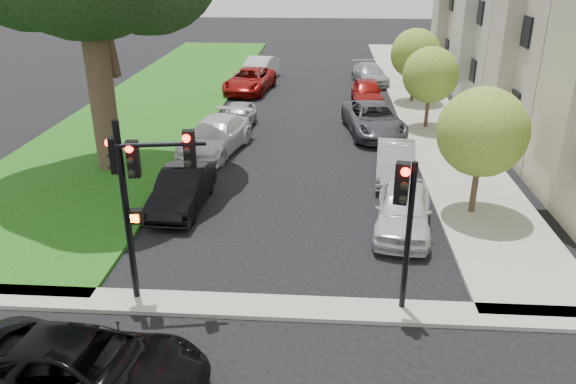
# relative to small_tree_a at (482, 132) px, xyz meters

# --- Properties ---
(ground) EXTENTS (140.00, 140.00, 0.00)m
(ground) POSITION_rel_small_tree_a_xyz_m (-6.20, -8.13, -2.98)
(ground) COLOR black
(ground) RESTS_ON ground
(grass_strip) EXTENTS (8.00, 44.00, 0.12)m
(grass_strip) POSITION_rel_small_tree_a_xyz_m (-15.20, 15.87, -2.92)
(grass_strip) COLOR #114E0E
(grass_strip) RESTS_ON ground
(sidewalk_right) EXTENTS (3.50, 44.00, 0.12)m
(sidewalk_right) POSITION_rel_small_tree_a_xyz_m (0.55, 15.87, -2.92)
(sidewalk_right) COLOR #9B9682
(sidewalk_right) RESTS_ON ground
(sidewalk_cross) EXTENTS (60.00, 1.00, 0.12)m
(sidewalk_cross) POSITION_rel_small_tree_a_xyz_m (-6.20, -6.13, -2.92)
(sidewalk_cross) COLOR #9B9682
(sidewalk_cross) RESTS_ON ground
(small_tree_a) EXTENTS (2.99, 2.99, 4.48)m
(small_tree_a) POSITION_rel_small_tree_a_xyz_m (0.00, 0.00, 0.00)
(small_tree_a) COLOR #32291F
(small_tree_a) RESTS_ON ground
(small_tree_b) EXTENTS (2.79, 2.79, 4.18)m
(small_tree_b) POSITION_rel_small_tree_a_xyz_m (0.00, 10.27, -0.20)
(small_tree_b) COLOR #32291F
(small_tree_b) RESTS_ON ground
(small_tree_c) EXTENTS (2.92, 2.92, 4.39)m
(small_tree_c) POSITION_rel_small_tree_a_xyz_m (0.00, 15.70, -0.06)
(small_tree_c) COLOR #32291F
(small_tree_c) RESTS_ON ground
(traffic_signal_main) EXTENTS (2.40, 0.63, 4.89)m
(traffic_signal_main) POSITION_rel_small_tree_a_xyz_m (-9.62, -5.90, 0.39)
(traffic_signal_main) COLOR black
(traffic_signal_main) RESTS_ON ground
(traffic_signal_secondary) EXTENTS (0.55, 0.44, 4.05)m
(traffic_signal_secondary) POSITION_rel_small_tree_a_xyz_m (-3.23, -5.94, -0.16)
(traffic_signal_secondary) COLOR black
(traffic_signal_secondary) RESTS_ON ground
(car_cross_near) EXTENTS (5.33, 2.79, 1.43)m
(car_cross_near) POSITION_rel_small_tree_a_xyz_m (-9.93, -9.45, -2.27)
(car_cross_near) COLOR black
(car_cross_near) RESTS_ON ground
(car_parked_0) EXTENTS (2.37, 4.57, 1.49)m
(car_parked_0) POSITION_rel_small_tree_a_xyz_m (-2.56, -1.39, -2.24)
(car_parked_0) COLOR silver
(car_parked_0) RESTS_ON ground
(car_parked_1) EXTENTS (1.85, 4.36, 1.40)m
(car_parked_1) POSITION_rel_small_tree_a_xyz_m (-2.33, 3.27, -2.28)
(car_parked_1) COLOR #999BA0
(car_parked_1) RESTS_ON ground
(car_parked_2) EXTENTS (3.25, 5.73, 1.51)m
(car_parked_2) POSITION_rel_small_tree_a_xyz_m (-2.77, 9.21, -2.23)
(car_parked_2) COLOR #3F4247
(car_parked_2) RESTS_ON ground
(car_parked_3) EXTENTS (1.83, 4.37, 1.48)m
(car_parked_3) POSITION_rel_small_tree_a_xyz_m (-2.75, 15.14, -2.24)
(car_parked_3) COLOR maroon
(car_parked_3) RESTS_ON ground
(car_parked_4) EXTENTS (2.67, 4.85, 1.33)m
(car_parked_4) POSITION_rel_small_tree_a_xyz_m (-2.20, 20.85, -2.32)
(car_parked_4) COLOR #999BA0
(car_parked_4) RESTS_ON ground
(car_parked_5) EXTENTS (1.65, 4.37, 1.43)m
(car_parked_5) POSITION_rel_small_tree_a_xyz_m (-10.15, -0.17, -2.27)
(car_parked_5) COLOR black
(car_parked_5) RESTS_ON ground
(car_parked_6) EXTENTS (3.16, 5.59, 1.53)m
(car_parked_6) POSITION_rel_small_tree_a_xyz_m (-10.12, 5.89, -2.22)
(car_parked_6) COLOR silver
(car_parked_6) RESTS_ON ground
(car_parked_7) EXTENTS (1.71, 3.96, 1.33)m
(car_parked_7) POSITION_rel_small_tree_a_xyz_m (-9.66, 9.56, -2.32)
(car_parked_7) COLOR #999BA0
(car_parked_7) RESTS_ON ground
(car_parked_8) EXTENTS (3.23, 5.70, 1.50)m
(car_parked_8) POSITION_rel_small_tree_a_xyz_m (-10.15, 17.86, -2.23)
(car_parked_8) COLOR maroon
(car_parked_8) RESTS_ON ground
(car_parked_9) EXTENTS (2.58, 5.04, 1.58)m
(car_parked_9) POSITION_rel_small_tree_a_xyz_m (-9.95, 21.39, -2.19)
(car_parked_9) COLOR silver
(car_parked_9) RESTS_ON ground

